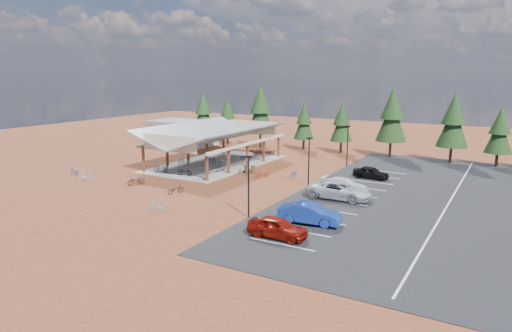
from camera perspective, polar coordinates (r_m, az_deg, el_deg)
name	(u,v)px	position (r m, az deg, el deg)	size (l,w,h in m)	color
ground	(257,185)	(47.96, 0.10, -2.35)	(140.00, 140.00, 0.00)	maroon
asphalt_lot	(450,202)	(45.09, 23.04, -4.17)	(27.00, 44.00, 0.04)	black
concrete_pad	(217,164)	(58.97, -4.93, 0.29)	(10.60, 18.60, 0.10)	gray
bike_pavilion	(216,135)	(58.35, -5.00, 3.93)	(11.65, 19.40, 4.97)	brown
outbuilding	(185,132)	(75.66, -8.91, 4.20)	(11.00, 7.00, 3.90)	#ADA593
lamp_post_0	(249,182)	(36.42, -0.94, -2.02)	(0.50, 0.25, 5.14)	black
lamp_post_1	(309,158)	(46.89, 6.63, 0.98)	(0.50, 0.25, 5.14)	black
lamp_post_2	(348,143)	(57.95, 11.38, 2.85)	(0.50, 0.25, 5.14)	black
trash_bin_0	(253,170)	(53.25, -0.35, -0.45)	(0.60, 0.60, 0.90)	#4B361B
trash_bin_1	(247,168)	(53.85, -1.16, -0.31)	(0.60, 0.60, 0.90)	#4B361B
pine_0	(203,111)	(78.42, -6.60, 6.79)	(3.60, 3.60, 8.38)	#382314
pine_1	(227,116)	(74.51, -3.60, 6.24)	(3.28, 3.28, 7.63)	#382314
pine_2	(260,110)	(70.85, 0.55, 7.05)	(4.19, 4.19, 9.76)	#382314
pine_3	(304,122)	(69.30, 6.03, 5.55)	(3.06, 3.06, 7.13)	#382314
pine_4	(342,122)	(67.26, 10.66, 5.37)	(3.17, 3.17, 7.39)	#382314
pine_5	(392,115)	(65.09, 16.64, 6.09)	(4.12, 4.12, 9.61)	#382314
pine_6	(453,121)	(63.45, 23.45, 5.24)	(3.93, 3.93, 9.15)	#382314
pine_7	(500,131)	(63.36, 28.16, 3.90)	(3.22, 3.22, 7.51)	#382314
bike_0	(161,168)	(54.41, -11.83, -0.27)	(0.67, 1.92, 1.01)	black
bike_1	(181,161)	(58.66, -9.31, 0.68)	(0.48, 1.69, 1.01)	gray
bike_2	(211,159)	(59.35, -5.62, 0.87)	(0.63, 1.80, 0.95)	navy
bike_3	(226,149)	(66.73, -3.83, 2.09)	(0.45, 1.61, 0.97)	maroon
bike_4	(185,172)	(52.14, -8.90, -0.69)	(0.65, 1.88, 0.99)	black
bike_5	(224,163)	(56.25, -4.07, 0.38)	(0.51, 1.82, 1.09)	gray
bike_6	(245,157)	(60.80, -1.33, 1.12)	(0.55, 1.58, 0.83)	#1D289F
bike_7	(258,152)	(64.27, 0.27, 1.79)	(0.50, 1.76, 1.06)	maroon
bike_8	(136,181)	(49.29, -14.75, -1.77)	(0.64, 1.84, 0.97)	black
bike_9	(85,177)	(52.56, -20.58, -1.25)	(0.51, 1.80, 1.08)	#9D9EA5
bike_10	(74,171)	(56.45, -21.77, -0.61)	(0.58, 1.65, 0.87)	navy
bike_12	(175,189)	(45.03, -10.04, -2.85)	(0.61, 1.74, 0.91)	black
bike_13	(157,205)	(39.63, -12.26, -4.85)	(0.48, 1.70, 1.02)	gray
bike_14	(294,173)	(51.72, 4.78, -0.90)	(0.54, 1.53, 0.81)	#12299C
bike_15	(263,173)	(51.10, 0.86, -0.88)	(0.48, 1.72, 1.03)	#9E2B1C
bike_16	(242,171)	(52.45, -1.70, -0.69)	(0.53, 1.53, 0.80)	black
car_0	(277,227)	(32.61, 2.70, -7.67)	(1.76, 4.38, 1.49)	maroon
car_1	(309,213)	(35.73, 6.69, -5.92)	(1.69, 4.85, 1.60)	navy
car_2	(339,190)	(42.99, 10.36, -3.00)	(2.72, 5.89, 1.64)	#B1B6BA
car_3	(345,185)	(45.76, 11.00, -2.33)	(1.87, 4.60, 1.33)	white
car_4	(371,172)	(52.08, 14.17, -0.79)	(1.57, 3.91, 1.33)	black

